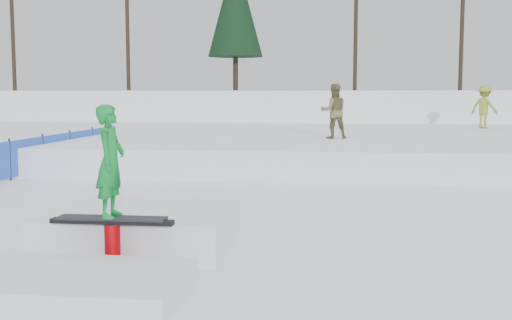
# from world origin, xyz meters

# --- Properties ---
(ground) EXTENTS (120.00, 120.00, 0.00)m
(ground) POSITION_xyz_m (0.00, 0.00, 0.00)
(ground) COLOR white
(snow_berm) EXTENTS (60.00, 14.00, 2.40)m
(snow_berm) POSITION_xyz_m (0.00, 30.00, 1.20)
(snow_berm) COLOR white
(snow_berm) RESTS_ON ground
(snow_midrise) EXTENTS (50.00, 18.00, 0.80)m
(snow_midrise) POSITION_xyz_m (0.00, 16.00, 0.40)
(snow_midrise) COLOR white
(snow_midrise) RESTS_ON ground
(safety_fence) EXTENTS (0.05, 16.00, 1.10)m
(safety_fence) POSITION_xyz_m (-6.50, 6.60, 0.55)
(safety_fence) COLOR blue
(safety_fence) RESTS_ON ground
(treeline) EXTENTS (40.24, 4.22, 10.50)m
(treeline) POSITION_xyz_m (6.18, 28.28, 7.45)
(treeline) COLOR black
(treeline) RESTS_ON snow_berm
(walker_olive) EXTENTS (0.97, 0.82, 1.77)m
(walker_olive) POSITION_xyz_m (1.81, 11.86, 1.68)
(walker_olive) COLOR brown
(walker_olive) RESTS_ON snow_midrise
(walker_ygreen) EXTENTS (1.31, 1.25, 1.79)m
(walker_ygreen) POSITION_xyz_m (8.00, 18.69, 1.69)
(walker_ygreen) COLOR olive
(walker_ygreen) RESTS_ON snow_midrise
(jib_rail_feature) EXTENTS (2.60, 4.40, 2.11)m
(jib_rail_feature) POSITION_xyz_m (-0.94, -0.68, 0.30)
(jib_rail_feature) COLOR white
(jib_rail_feature) RESTS_ON ground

